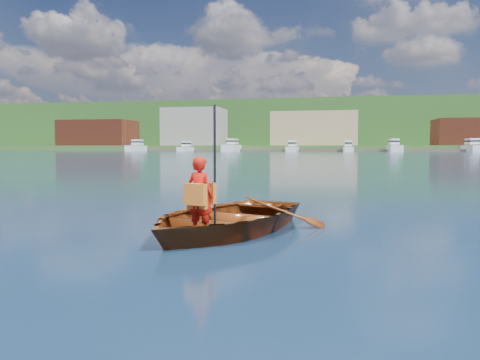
{
  "coord_description": "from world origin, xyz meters",
  "views": [
    {
      "loc": [
        2.51,
        -6.65,
        1.35
      ],
      "look_at": [
        1.05,
        0.56,
        0.84
      ],
      "focal_mm": 35.0,
      "sensor_mm": 36.0,
      "label": 1
    }
  ],
  "objects_px": {
    "marina_yachts": "(343,147)",
    "rowboat": "(225,218)",
    "dock": "(292,150)",
    "child_paddler": "(200,196)"
  },
  "relations": [
    {
      "from": "child_paddler",
      "to": "marina_yachts",
      "type": "distance_m",
      "value": 143.73
    },
    {
      "from": "rowboat",
      "to": "child_paddler",
      "type": "height_order",
      "value": "child_paddler"
    },
    {
      "from": "rowboat",
      "to": "marina_yachts",
      "type": "xyz_separation_m",
      "value": [
        4.18,
        142.76,
        1.17
      ]
    },
    {
      "from": "rowboat",
      "to": "dock",
      "type": "height_order",
      "value": "dock"
    },
    {
      "from": "child_paddler",
      "to": "marina_yachts",
      "type": "height_order",
      "value": "marina_yachts"
    },
    {
      "from": "rowboat",
      "to": "dock",
      "type": "bearing_deg",
      "value": 94.78
    },
    {
      "from": "marina_yachts",
      "to": "rowboat",
      "type": "bearing_deg",
      "value": -91.68
    },
    {
      "from": "dock",
      "to": "marina_yachts",
      "type": "relative_size",
      "value": 1.11
    },
    {
      "from": "marina_yachts",
      "to": "child_paddler",
      "type": "bearing_deg",
      "value": -91.72
    },
    {
      "from": "dock",
      "to": "marina_yachts",
      "type": "height_order",
      "value": "marina_yachts"
    }
  ]
}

